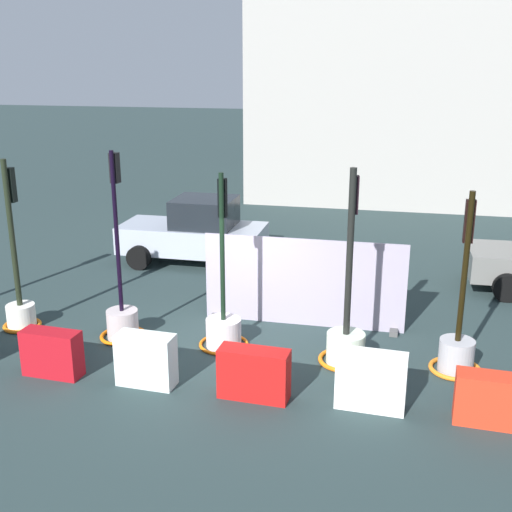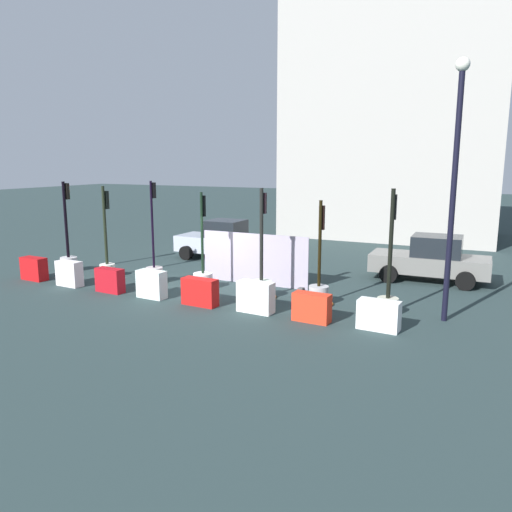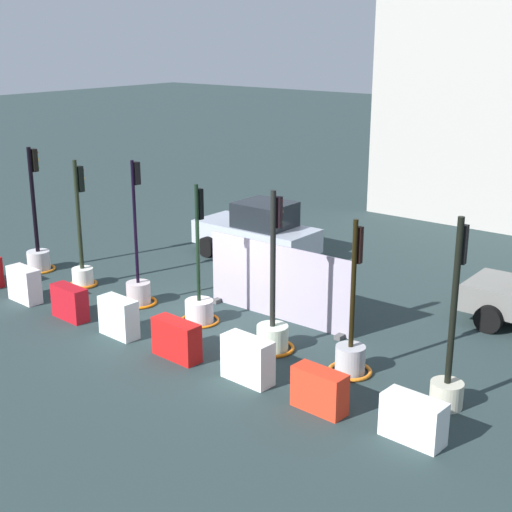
{
  "view_description": "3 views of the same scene",
  "coord_description": "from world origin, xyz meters",
  "views": [
    {
      "loc": [
        2.96,
        -10.4,
        5.21
      ],
      "look_at": [
        0.57,
        0.3,
        1.84
      ],
      "focal_mm": 44.87,
      "sensor_mm": 36.0,
      "label": 1
    },
    {
      "loc": [
        8.87,
        -13.89,
        4.35
      ],
      "look_at": [
        2.23,
        -0.21,
        1.43
      ],
      "focal_mm": 34.92,
      "sensor_mm": 36.0,
      "label": 2
    },
    {
      "loc": [
        11.06,
        -11.49,
        6.62
      ],
      "look_at": [
        1.32,
        0.74,
        1.8
      ],
      "focal_mm": 51.5,
      "sensor_mm": 36.0,
      "label": 3
    }
  ],
  "objects": [
    {
      "name": "construction_barrier_6",
      "position": [
        4.52,
        -1.43,
        0.4
      ],
      "size": [
        1.05,
        0.47,
        0.79
      ],
      "color": "red",
      "rests_on": "ground_plane"
    },
    {
      "name": "ground_plane",
      "position": [
        0.0,
        0.0,
        0.0
      ],
      "size": [
        120.0,
        120.0,
        0.0
      ],
      "primitive_type": "plane",
      "color": "#263637"
    },
    {
      "name": "building_main_facade",
      "position": [
        3.18,
        16.08,
        7.31
      ],
      "size": [
        12.12,
        7.39,
        14.56
      ],
      "color": "#A4A099",
      "rests_on": "ground_plane"
    },
    {
      "name": "traffic_light_1",
      "position": [
        -4.31,
        0.3,
        0.66
      ],
      "size": [
        0.76,
        0.76,
        3.43
      ],
      "color": "silver",
      "rests_on": "ground_plane"
    },
    {
      "name": "construction_barrier_3",
      "position": [
        -0.92,
        -1.4,
        0.45
      ],
      "size": [
        0.99,
        0.47,
        0.89
      ],
      "color": "silver",
      "rests_on": "ground_plane"
    },
    {
      "name": "construction_barrier_4",
      "position": [
        0.92,
        -1.44,
        0.42
      ],
      "size": [
        1.15,
        0.47,
        0.83
      ],
      "color": "red",
      "rests_on": "ground_plane"
    },
    {
      "name": "street_lamp_post",
      "position": [
        7.79,
        0.25,
        4.1
      ],
      "size": [
        0.36,
        0.36,
        6.91
      ],
      "color": "black",
      "rests_on": "ground_plane"
    },
    {
      "name": "car_grey_saloon",
      "position": [
        6.85,
        4.91,
        0.8
      ],
      "size": [
        4.19,
        2.1,
        1.69
      ],
      "color": "slate",
      "rests_on": "ground_plane"
    },
    {
      "name": "traffic_light_0",
      "position": [
        -6.36,
        0.35,
        0.6
      ],
      "size": [
        0.9,
        0.9,
        3.56
      ],
      "color": "silver",
      "rests_on": "ground_plane"
    },
    {
      "name": "traffic_light_5",
      "position": [
        4.16,
        0.23,
        0.5
      ],
      "size": [
        0.91,
        0.91,
        3.2
      ],
      "color": "#A8A8AD",
      "rests_on": "ground_plane"
    },
    {
      "name": "car_silver_hatchback",
      "position": [
        -2.17,
        5.23,
        0.83
      ],
      "size": [
        3.81,
        2.02,
        1.76
      ],
      "color": "#A7AFC0",
      "rests_on": "ground_plane"
    },
    {
      "name": "traffic_light_2",
      "position": [
        -2.09,
        0.28,
        0.52
      ],
      "size": [
        0.91,
        0.91,
        3.66
      ],
      "color": "#B8AAAB",
      "rests_on": "ground_plane"
    },
    {
      "name": "site_fence_panel",
      "position": [
        1.24,
        1.67,
        0.87
      ],
      "size": [
        4.08,
        0.5,
        1.83
      ],
      "color": "#A096AA",
      "rests_on": "ground_plane"
    },
    {
      "name": "traffic_light_3",
      "position": [
        -0.07,
        0.34,
        0.46
      ],
      "size": [
        0.95,
        0.95,
        3.32
      ],
      "color": "silver",
      "rests_on": "ground_plane"
    },
    {
      "name": "construction_barrier_2",
      "position": [
        -2.62,
        -1.44,
        0.41
      ],
      "size": [
        1.04,
        0.44,
        0.81
      ],
      "color": "#AD111A",
      "rests_on": "ground_plane"
    },
    {
      "name": "construction_barrier_7",
      "position": [
        6.32,
        -1.3,
        0.39
      ],
      "size": [
        1.1,
        0.53,
        0.78
      ],
      "color": "silver",
      "rests_on": "ground_plane"
    },
    {
      "name": "traffic_light_6",
      "position": [
        6.27,
        0.14,
        0.77
      ],
      "size": [
        0.61,
        0.61,
        3.6
      ],
      "color": "#B9B8A1",
      "rests_on": "ground_plane"
    },
    {
      "name": "construction_barrier_1",
      "position": [
        -4.5,
        -1.4,
        0.44
      ],
      "size": [
        0.99,
        0.46,
        0.89
      ],
      "color": "silver",
      "rests_on": "ground_plane"
    },
    {
      "name": "traffic_light_4",
      "position": [
        2.25,
        0.16,
        0.54
      ],
      "size": [
        0.97,
        0.97,
        3.52
      ],
      "color": "silver",
      "rests_on": "ground_plane"
    },
    {
      "name": "construction_barrier_5",
      "position": [
        2.76,
        -1.33,
        0.46
      ],
      "size": [
        1.09,
        0.5,
        0.91
      ],
      "color": "white",
      "rests_on": "ground_plane"
    },
    {
      "name": "construction_barrier_0",
      "position": [
        -6.37,
        -1.31,
        0.42
      ],
      "size": [
        1.05,
        0.49,
        0.84
      ],
      "color": "#B71012",
      "rests_on": "ground_plane"
    }
  ]
}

